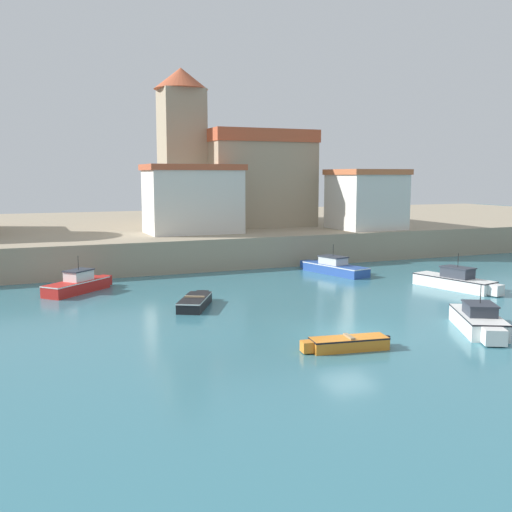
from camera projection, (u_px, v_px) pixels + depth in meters
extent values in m
plane|color=teal|center=(349.00, 333.00, 28.40)|extent=(200.00, 200.00, 0.00)
cube|color=gray|center=(156.00, 233.00, 64.71)|extent=(120.00, 40.00, 2.51)
cube|color=black|center=(195.00, 303.00, 33.86)|extent=(2.90, 3.83, 0.60)
cube|color=black|center=(202.00, 295.00, 35.95)|extent=(0.92, 0.87, 0.51)
cube|color=white|center=(195.00, 298.00, 33.83)|extent=(2.93, 3.86, 0.07)
cube|color=#997F5B|center=(195.00, 297.00, 33.82)|extent=(1.08, 0.71, 0.08)
cube|color=red|center=(77.00, 287.00, 38.20)|extent=(4.50, 4.26, 0.76)
cube|color=red|center=(104.00, 280.00, 40.61)|extent=(1.03, 1.04, 0.64)
cube|color=white|center=(76.00, 282.00, 38.15)|extent=(4.55, 4.31, 0.07)
cube|color=silver|center=(79.00, 276.00, 38.32)|extent=(1.97, 1.93, 0.62)
cube|color=#2D333D|center=(79.00, 270.00, 38.27)|extent=(2.12, 2.08, 0.08)
cylinder|color=black|center=(78.00, 263.00, 38.20)|extent=(0.04, 0.04, 0.90)
cube|color=#284C9E|center=(335.00, 269.00, 45.59)|extent=(3.04, 5.82, 0.70)
cube|color=#284C9E|center=(308.00, 264.00, 48.10)|extent=(1.10, 0.98, 0.60)
cube|color=white|center=(336.00, 265.00, 45.55)|extent=(3.07, 5.88, 0.07)
cube|color=silver|center=(333.00, 261.00, 45.73)|extent=(1.73, 2.21, 0.54)
cube|color=#2D333D|center=(333.00, 257.00, 45.69)|extent=(1.85, 2.39, 0.08)
cylinder|color=black|center=(333.00, 250.00, 45.62)|extent=(0.04, 0.04, 0.90)
cube|color=white|center=(478.00, 322.00, 28.86)|extent=(3.59, 4.75, 0.83)
cube|color=white|center=(494.00, 337.00, 26.28)|extent=(1.19, 1.12, 0.70)
cube|color=black|center=(478.00, 315.00, 28.81)|extent=(3.63, 4.80, 0.07)
cube|color=#333842|center=(480.00, 310.00, 28.55)|extent=(1.87, 1.98, 0.49)
cube|color=#2D333D|center=(480.00, 304.00, 28.52)|extent=(2.00, 2.14, 0.08)
cylinder|color=black|center=(481.00, 294.00, 28.45)|extent=(0.04, 0.04, 0.90)
cube|color=white|center=(453.00, 283.00, 39.53)|extent=(2.77, 5.72, 0.78)
cube|color=white|center=(496.00, 290.00, 37.05)|extent=(0.96, 0.85, 0.67)
cube|color=black|center=(454.00, 278.00, 39.48)|extent=(2.80, 5.77, 0.07)
cube|color=#333842|center=(458.00, 273.00, 39.21)|extent=(1.55, 2.14, 0.63)
cube|color=#2D333D|center=(458.00, 267.00, 39.16)|extent=(1.66, 2.32, 0.08)
cylinder|color=black|center=(458.00, 260.00, 39.10)|extent=(0.04, 0.04, 0.90)
cube|color=orange|center=(349.00, 344.00, 25.70)|extent=(3.45, 1.51, 0.54)
cube|color=orange|center=(307.00, 347.00, 25.24)|extent=(0.54, 0.63, 0.46)
cube|color=black|center=(349.00, 338.00, 25.67)|extent=(3.49, 1.52, 0.07)
cube|color=#997F5B|center=(349.00, 337.00, 25.66)|extent=(0.33, 0.90, 0.08)
cube|color=black|center=(387.00, 340.00, 26.12)|extent=(0.23, 0.23, 0.36)
cube|color=gray|center=(243.00, 184.00, 62.16)|extent=(10.19, 14.18, 8.04)
cube|color=#B25133|center=(243.00, 139.00, 61.54)|extent=(10.39, 14.46, 1.20)
cube|color=gray|center=(182.00, 159.00, 57.21)|extent=(3.94, 3.94, 12.96)
cone|color=#B25133|center=(181.00, 79.00, 56.20)|extent=(5.12, 5.12, 2.00)
cube|color=silver|center=(366.00, 202.00, 55.38)|extent=(5.67, 5.74, 4.98)
cube|color=#C1663D|center=(367.00, 172.00, 55.02)|extent=(5.95, 6.02, 0.50)
cube|color=silver|center=(193.00, 202.00, 51.33)|extent=(7.82, 4.82, 5.36)
cube|color=#B25133|center=(192.00, 167.00, 50.94)|extent=(8.21, 5.06, 0.50)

